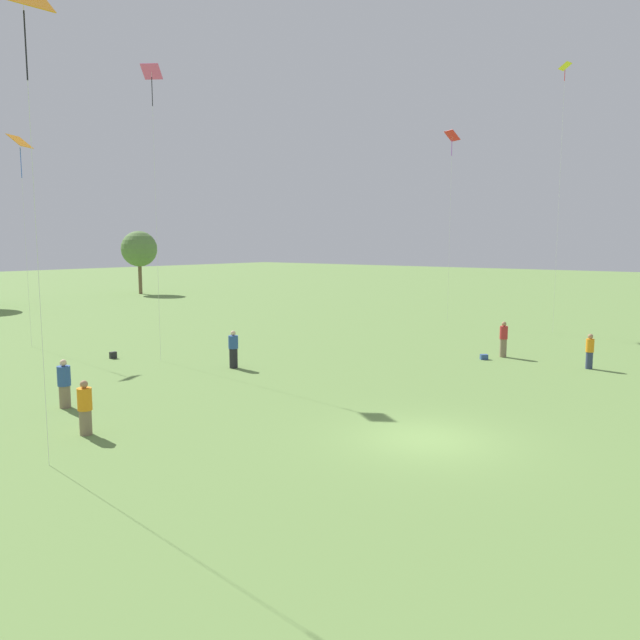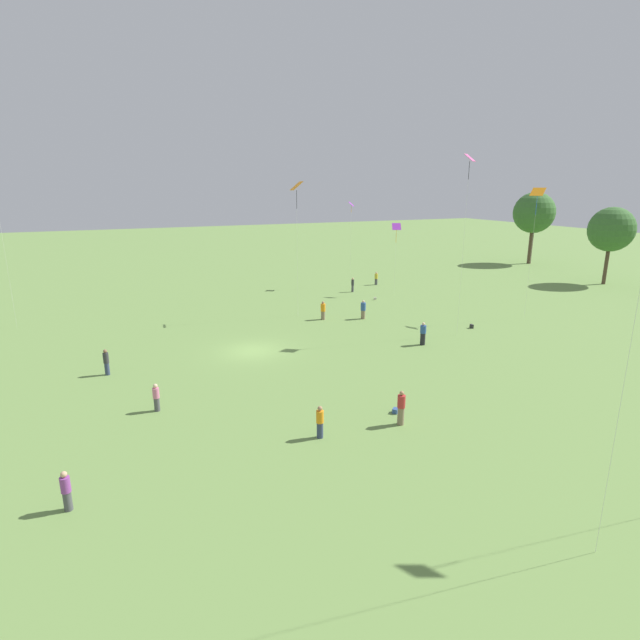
% 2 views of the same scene
% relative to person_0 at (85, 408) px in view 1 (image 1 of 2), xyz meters
% --- Properties ---
extents(ground_plane, '(240.00, 240.00, 0.00)m').
position_rel_person_0_xyz_m(ground_plane, '(6.10, -8.47, -0.84)').
color(ground_plane, '#6B8E47').
extents(tree_3, '(4.05, 4.05, 7.17)m').
position_rel_person_0_xyz_m(tree_3, '(33.14, 43.29, 4.28)').
color(tree_3, brown).
rests_on(tree_3, ground_plane).
extents(person_0, '(0.54, 0.54, 1.71)m').
position_rel_person_0_xyz_m(person_0, '(0.00, 0.00, 0.00)').
color(person_0, '#847056').
rests_on(person_0, ground_plane).
extents(person_2, '(0.48, 0.48, 1.76)m').
position_rel_person_0_xyz_m(person_2, '(1.29, 3.47, 0.02)').
color(person_2, '#847056').
rests_on(person_2, ground_plane).
extents(person_4, '(0.37, 0.37, 1.66)m').
position_rel_person_0_xyz_m(person_4, '(20.21, -9.32, -0.01)').
color(person_4, '#333D5B').
rests_on(person_4, ground_plane).
extents(person_6, '(0.45, 0.45, 1.85)m').
position_rel_person_0_xyz_m(person_6, '(20.63, -4.97, 0.08)').
color(person_6, '#847056').
rests_on(person_6, ground_plane).
extents(person_8, '(0.64, 0.64, 1.78)m').
position_rel_person_0_xyz_m(person_8, '(10.01, 3.90, 0.04)').
color(person_8, '#232328').
rests_on(person_8, ground_plane).
extents(kite_0, '(1.06, 1.11, 14.19)m').
position_rel_person_0_xyz_m(kite_0, '(8.97, 8.04, 12.37)').
color(kite_0, '#E54C99').
rests_on(kite_0, ground_plane).
extents(kite_2, '(1.39, 1.29, 11.72)m').
position_rel_person_0_xyz_m(kite_2, '(7.10, 17.33, 10.19)').
color(kite_2, orange).
rests_on(kite_2, ground_plane).
extents(kite_4, '(1.27, 1.04, 12.25)m').
position_rel_person_0_xyz_m(kite_4, '(-2.08, -1.65, 10.70)').
color(kite_4, orange).
rests_on(kite_4, ground_plane).
extents(kite_5, '(1.08, 1.19, 13.71)m').
position_rel_person_0_xyz_m(kite_5, '(31.21, 3.54, 12.01)').
color(kite_5, red).
rests_on(kite_5, ground_plane).
extents(kite_7, '(0.78, 0.70, 17.01)m').
position_rel_person_0_xyz_m(kite_7, '(31.18, -4.10, 14.56)').
color(kite_7, yellow).
rests_on(kite_7, ground_plane).
extents(picnic_bag_1, '(0.35, 0.23, 0.34)m').
position_rel_person_0_xyz_m(picnic_bag_1, '(7.88, 10.50, -0.67)').
color(picnic_bag_1, '#262628').
rests_on(picnic_bag_1, ground_plane).
extents(picnic_bag_2, '(0.44, 0.45, 0.26)m').
position_rel_person_0_xyz_m(picnic_bag_2, '(19.38, -4.48, -0.71)').
color(picnic_bag_2, '#33518C').
rests_on(picnic_bag_2, ground_plane).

